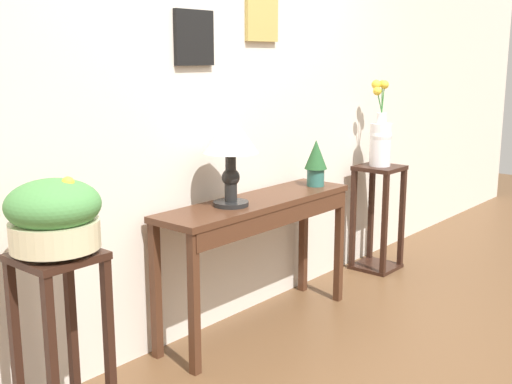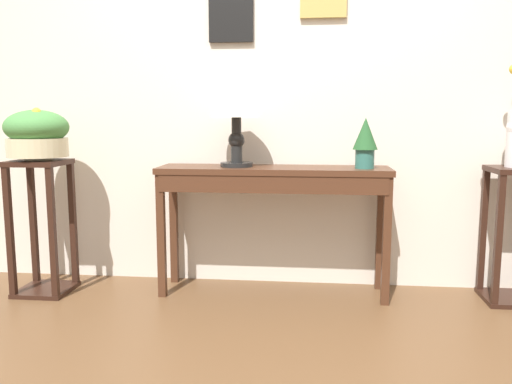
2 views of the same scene
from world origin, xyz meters
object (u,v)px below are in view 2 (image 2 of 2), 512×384
object	(u,v)px
potted_plant_on_console	(365,140)
pedestal_stand_left	(42,227)
table_lamp	(236,105)
planter_bowl_wide_left	(37,134)
console_table	(273,187)

from	to	relation	value
potted_plant_on_console	pedestal_stand_left	xyz separation A→B (m)	(-1.92, -0.11, -0.53)
pedestal_stand_left	table_lamp	bearing A→B (deg)	6.82
table_lamp	planter_bowl_wide_left	bearing A→B (deg)	-173.19
table_lamp	potted_plant_on_console	bearing A→B (deg)	-2.62
table_lamp	potted_plant_on_console	world-z (taller)	table_lamp
table_lamp	planter_bowl_wide_left	size ratio (longest dim) A/B	1.38
pedestal_stand_left	planter_bowl_wide_left	size ratio (longest dim) A/B	2.22
console_table	table_lamp	size ratio (longest dim) A/B	2.70
console_table	pedestal_stand_left	bearing A→B (deg)	-175.19
table_lamp	potted_plant_on_console	distance (m)	0.78
table_lamp	pedestal_stand_left	xyz separation A→B (m)	(-1.17, -0.14, -0.73)
pedestal_stand_left	planter_bowl_wide_left	xyz separation A→B (m)	(0.00, 0.00, 0.56)
potted_plant_on_console	console_table	bearing A→B (deg)	178.74
potted_plant_on_console	planter_bowl_wide_left	distance (m)	1.92
table_lamp	planter_bowl_wide_left	distance (m)	1.19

